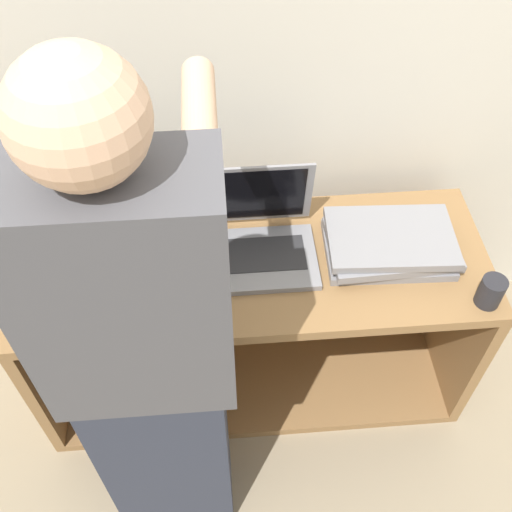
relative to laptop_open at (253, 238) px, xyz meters
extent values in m
plane|color=gray|center=(0.00, -0.31, -0.70)|extent=(12.00, 12.00, 0.00)
cube|color=beige|center=(0.00, 0.32, 0.50)|extent=(8.00, 0.05, 2.40)
cube|color=olive|center=(0.00, -0.05, -0.07)|extent=(1.42, 0.53, 0.04)
cube|color=olive|center=(0.00, -0.05, -0.69)|extent=(1.42, 0.53, 0.04)
cube|color=olive|center=(-0.69, -0.05, -0.38)|extent=(0.04, 0.53, 0.58)
cube|color=olive|center=(0.69, -0.05, -0.38)|extent=(0.04, 0.53, 0.58)
cube|color=olive|center=(0.00, 0.20, -0.38)|extent=(1.35, 0.04, 0.58)
cube|color=gray|center=(0.00, -0.05, -0.04)|extent=(0.37, 0.24, 0.02)
cube|color=#28282B|center=(0.00, -0.04, -0.03)|extent=(0.31, 0.13, 0.00)
cube|color=gray|center=(0.00, 0.10, 0.09)|extent=(0.37, 0.04, 0.24)
cube|color=black|center=(0.00, 0.09, 0.09)|extent=(0.33, 0.03, 0.21)
cube|color=gray|center=(-0.40, -0.05, -0.04)|extent=(0.38, 0.25, 0.03)
cube|color=#B7B7BC|center=(-0.39, -0.04, -0.01)|extent=(0.38, 0.26, 0.03)
cube|color=#232326|center=(-0.41, -0.05, 0.01)|extent=(0.38, 0.25, 0.03)
cube|color=#232326|center=(-0.41, -0.06, 0.04)|extent=(0.38, 0.26, 0.03)
cube|color=#232326|center=(-0.41, -0.05, 0.07)|extent=(0.38, 0.26, 0.03)
cube|color=#B7B7BC|center=(-0.40, -0.05, 0.09)|extent=(0.38, 0.25, 0.03)
cube|color=#232326|center=(-0.41, -0.04, 0.12)|extent=(0.38, 0.25, 0.03)
cube|color=gray|center=(0.40, -0.04, -0.04)|extent=(0.38, 0.26, 0.03)
cube|color=gray|center=(0.41, -0.04, -0.01)|extent=(0.38, 0.26, 0.03)
cube|color=gray|center=(0.41, -0.04, 0.01)|extent=(0.38, 0.26, 0.03)
cube|color=#2D3342|center=(-0.28, -0.48, -0.31)|extent=(0.34, 0.20, 0.78)
cube|color=#4C4C51|center=(-0.28, -0.48, 0.39)|extent=(0.40, 0.20, 0.62)
sphere|color=#DBAD89|center=(-0.28, -0.48, 0.81)|extent=(0.21, 0.21, 0.21)
cylinder|color=#DBAD89|center=(-0.44, -0.22, 0.61)|extent=(0.07, 0.32, 0.07)
cylinder|color=#DBAD89|center=(-0.12, -0.22, 0.61)|extent=(0.07, 0.32, 0.07)
cylinder|color=#232328|center=(0.64, -0.25, -0.01)|extent=(0.07, 0.07, 0.09)
camera|label=1|loc=(-0.08, -1.19, 1.32)|focal=42.00mm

